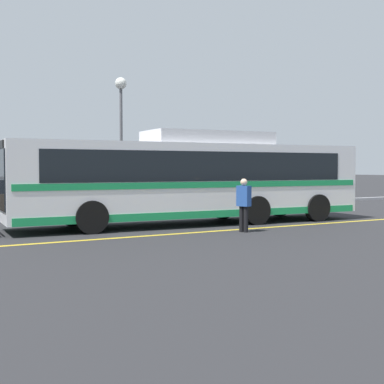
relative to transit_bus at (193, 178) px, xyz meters
The scene contains 6 objects.
ground_plane 1.71m from the transit_bus, 24.55° to the left, with size 220.00×220.00×0.00m, color #262628.
lane_strip_0 2.73m from the transit_bus, 90.58° to the right, with size 0.20×32.68×0.01m, color gold.
curb_strip 6.95m from the transit_bus, 90.19° to the left, with size 40.68×0.36×0.15m, color #99999E.
transit_bus is the anchor object (origin of this frame).
pedestrian_0 2.92m from the transit_bus, 86.53° to the right, with size 0.33×0.47×1.64m.
street_lamp 8.48m from the transit_bus, 85.82° to the left, with size 0.56×0.56×6.29m.
Camera 1 is at (-9.87, -16.39, 1.97)m, focal length 50.00 mm.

